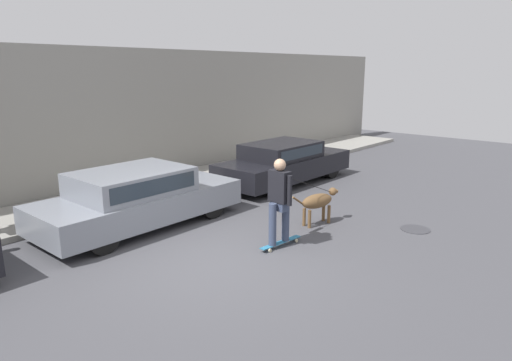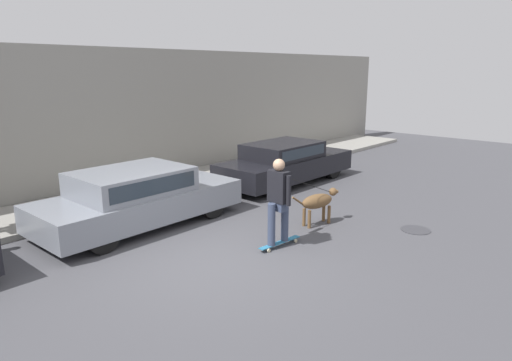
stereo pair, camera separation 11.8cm
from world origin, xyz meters
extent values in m
plane|color=#47474C|center=(0.00, 0.00, 0.00)|extent=(36.00, 36.00, 0.00)
cube|color=gray|center=(0.00, 6.00, 1.95)|extent=(32.00, 0.30, 3.89)
cube|color=gray|center=(0.00, 4.73, 0.07)|extent=(30.00, 2.20, 0.13)
cylinder|color=black|center=(1.64, 3.42, 0.33)|extent=(0.67, 0.20, 0.66)
cylinder|color=black|center=(1.65, 1.83, 0.33)|extent=(0.67, 0.20, 0.66)
cylinder|color=black|center=(-1.12, 3.40, 0.33)|extent=(0.67, 0.20, 0.66)
cylinder|color=black|center=(-1.11, 1.81, 0.33)|extent=(0.67, 0.20, 0.66)
cube|color=gray|center=(0.26, 2.61, 0.48)|extent=(4.46, 1.86, 0.56)
cube|color=gray|center=(0.09, 2.61, 1.01)|extent=(2.32, 1.66, 0.50)
cube|color=#28333D|center=(0.09, 1.79, 1.04)|extent=(2.03, 0.03, 0.32)
cylinder|color=black|center=(6.79, 3.34, 0.34)|extent=(0.67, 0.20, 0.67)
cylinder|color=black|center=(6.80, 1.90, 0.34)|extent=(0.67, 0.20, 0.67)
cylinder|color=black|center=(3.94, 3.33, 0.34)|extent=(0.67, 0.20, 0.67)
cylinder|color=black|center=(3.95, 1.89, 0.34)|extent=(0.67, 0.20, 0.67)
cube|color=black|center=(5.37, 2.61, 0.49)|extent=(4.60, 1.70, 0.59)
cube|color=black|center=(5.19, 2.61, 1.01)|extent=(2.25, 1.52, 0.44)
cube|color=#28333D|center=(5.19, 1.85, 1.03)|extent=(1.97, 0.02, 0.28)
cylinder|color=brown|center=(3.14, -0.20, 0.20)|extent=(0.07, 0.07, 0.40)
cylinder|color=brown|center=(3.10, -0.37, 0.20)|extent=(0.07, 0.07, 0.40)
cylinder|color=brown|center=(2.58, -0.07, 0.20)|extent=(0.07, 0.07, 0.40)
cylinder|color=brown|center=(2.54, -0.24, 0.20)|extent=(0.07, 0.07, 0.40)
ellipsoid|color=brown|center=(2.84, -0.22, 0.53)|extent=(0.87, 0.49, 0.31)
sphere|color=brown|center=(3.29, -0.32, 0.67)|extent=(0.18, 0.18, 0.18)
cylinder|color=brown|center=(3.37, -0.34, 0.66)|extent=(0.12, 0.10, 0.08)
cylinder|color=brown|center=(2.32, -0.09, 0.62)|extent=(0.33, 0.12, 0.25)
cylinder|color=beige|center=(1.70, -0.38, 0.04)|extent=(0.07, 0.04, 0.07)
cylinder|color=beige|center=(1.68, -0.52, 0.04)|extent=(0.07, 0.04, 0.07)
cylinder|color=beige|center=(0.97, -0.31, 0.04)|extent=(0.07, 0.04, 0.07)
cylinder|color=beige|center=(0.95, -0.46, 0.04)|extent=(0.07, 0.04, 0.07)
cube|color=teal|center=(1.33, -0.42, 0.08)|extent=(1.03, 0.21, 0.02)
cylinder|color=#38425B|center=(1.45, -0.43, 0.49)|extent=(0.15, 0.15, 0.81)
cylinder|color=#38425B|center=(1.10, -0.39, 0.49)|extent=(0.15, 0.15, 0.81)
cube|color=#38425B|center=(1.27, -0.41, 0.82)|extent=(0.21, 0.34, 0.16)
cube|color=black|center=(1.27, -0.41, 1.20)|extent=(0.24, 0.43, 0.59)
sphere|color=tan|center=(1.27, -0.41, 1.60)|extent=(0.22, 0.22, 0.22)
cylinder|color=black|center=(1.25, -0.66, 1.16)|extent=(0.09, 0.09, 0.56)
cylinder|color=black|center=(1.56, -0.18, 1.34)|extent=(0.56, 0.14, 0.29)
cylinder|color=black|center=(2.56, -0.26, 0.94)|extent=(1.48, 0.13, 0.60)
cylinder|color=#38383D|center=(3.94, -1.99, 0.01)|extent=(0.61, 0.61, 0.01)
camera|label=1|loc=(-5.16, -5.47, 3.31)|focal=32.00mm
camera|label=2|loc=(-5.08, -5.56, 3.31)|focal=32.00mm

